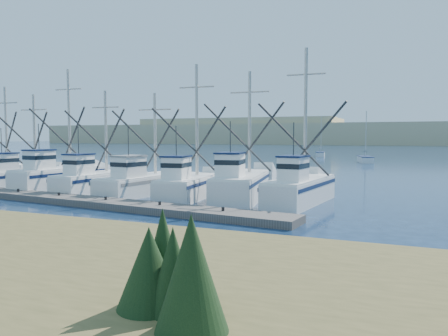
% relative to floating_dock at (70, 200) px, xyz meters
% --- Properties ---
extents(ground, '(500.00, 500.00, 0.00)m').
position_rel_floating_dock_xyz_m(ground, '(9.98, -5.82, -0.20)').
color(ground, '#0C1D36').
rests_on(ground, ground).
extents(floating_dock, '(30.15, 5.33, 0.40)m').
position_rel_floating_dock_xyz_m(floating_dock, '(0.00, 0.00, 0.00)').
color(floating_dock, '#5F5955').
rests_on(floating_dock, ground).
extents(dune_ridge, '(360.00, 60.00, 10.00)m').
position_rel_floating_dock_xyz_m(dune_ridge, '(9.98, 204.18, 4.80)').
color(dune_ridge, tan).
rests_on(dune_ridge, ground).
extents(trawler_fleet, '(30.37, 9.16, 9.78)m').
position_rel_floating_dock_xyz_m(trawler_fleet, '(-0.20, 5.03, 0.76)').
color(trawler_fleet, white).
rests_on(trawler_fleet, ground).
extents(sailboat_near, '(3.07, 6.39, 8.10)m').
position_rel_floating_dock_xyz_m(sailboat_near, '(13.95, 50.43, 0.29)').
color(sailboat_near, white).
rests_on(sailboat_near, ground).
extents(sailboat_far, '(2.34, 5.91, 8.10)m').
position_rel_floating_dock_xyz_m(sailboat_far, '(4.05, 67.36, 0.30)').
color(sailboat_far, white).
rests_on(sailboat_far, ground).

